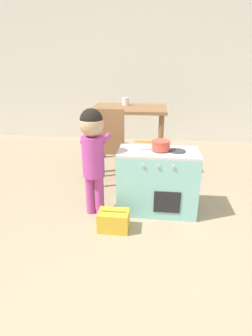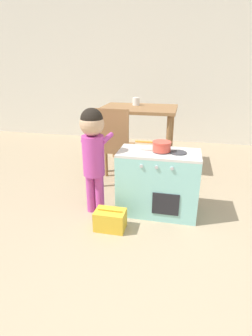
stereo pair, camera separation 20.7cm
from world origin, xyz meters
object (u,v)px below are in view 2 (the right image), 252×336
at_px(toy_pot, 161,146).
at_px(child_figure, 93,146).
at_px(play_kitchen, 158,183).
at_px(dining_table, 139,118).
at_px(cup_on_table, 136,101).
at_px(toy_basket, 110,220).
at_px(dining_chair_near, 114,145).

bearing_deg(toy_pot, child_figure, -168.19).
xyz_separation_m(play_kitchen, dining_table, (-0.37, 1.10, 0.36)).
bearing_deg(toy_pot, cup_on_table, 109.71).
relative_size(toy_basket, dining_table, 0.27).
bearing_deg(toy_pot, dining_chair_near, 138.99).
height_order(dining_table, dining_chair_near, dining_chair_near).
distance_m(child_figure, dining_table, 1.23).
bearing_deg(dining_chair_near, dining_table, 76.37).
relative_size(dining_chair_near, cup_on_table, 9.01).
distance_m(play_kitchen, child_figure, 0.65).
xyz_separation_m(child_figure, dining_chair_near, (0.02, 0.58, -0.16)).
height_order(play_kitchen, toy_pot, toy_pot).
distance_m(dining_chair_near, cup_on_table, 0.86).
bearing_deg(toy_basket, dining_chair_near, 102.72).
distance_m(toy_pot, dining_chair_near, 0.73).
height_order(toy_pot, child_figure, child_figure).
bearing_deg(dining_table, play_kitchen, -71.39).
height_order(child_figure, cup_on_table, child_figure).
relative_size(toy_pot, dining_table, 0.33).
bearing_deg(dining_chair_near, toy_basket, -77.28).
distance_m(play_kitchen, toy_pot, 0.34).
distance_m(toy_basket, cup_on_table, 1.77).
bearing_deg(toy_basket, cup_on_table, 93.39).
relative_size(toy_basket, dining_chair_near, 0.28).
bearing_deg(play_kitchen, toy_pot, 2.02).
height_order(toy_basket, cup_on_table, cup_on_table).
bearing_deg(play_kitchen, cup_on_table, 109.15).
relative_size(toy_pot, child_figure, 0.32).
xyz_separation_m(play_kitchen, dining_chair_near, (-0.52, 0.47, 0.17)).
height_order(toy_basket, dining_table, dining_table).
relative_size(child_figure, cup_on_table, 9.82).
xyz_separation_m(toy_pot, child_figure, (-0.55, -0.12, -0.00)).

